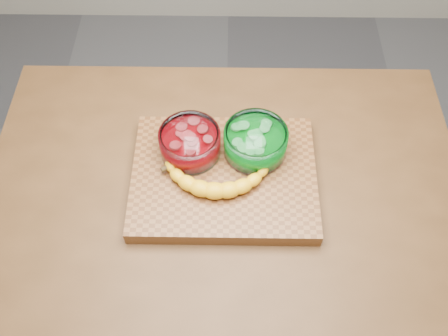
{
  "coord_description": "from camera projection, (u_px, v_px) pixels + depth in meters",
  "views": [
    {
      "loc": [
        0.01,
        -0.67,
        1.95
      ],
      "look_at": [
        0.0,
        0.0,
        0.96
      ],
      "focal_mm": 40.0,
      "sensor_mm": 36.0,
      "label": 1
    }
  ],
  "objects": [
    {
      "name": "ground",
      "position": [
        224.0,
        303.0,
        1.99
      ],
      "size": [
        3.5,
        3.5,
        0.0
      ],
      "primitive_type": "plane",
      "color": "#545458",
      "rests_on": "ground"
    },
    {
      "name": "banana",
      "position": [
        216.0,
        179.0,
        1.18
      ],
      "size": [
        0.29,
        0.13,
        0.04
      ],
      "primitive_type": null,
      "color": "#F2B015",
      "rests_on": "cutting_board"
    },
    {
      "name": "bowl_red",
      "position": [
        190.0,
        143.0,
        1.22
      ],
      "size": [
        0.15,
        0.15,
        0.07
      ],
      "color": "white",
      "rests_on": "cutting_board"
    },
    {
      "name": "counter",
      "position": [
        224.0,
        256.0,
        1.62
      ],
      "size": [
        1.2,
        0.8,
        0.9
      ],
      "primitive_type": "cube",
      "color": "#513218",
      "rests_on": "ground"
    },
    {
      "name": "bowl_green",
      "position": [
        255.0,
        142.0,
        1.22
      ],
      "size": [
        0.16,
        0.16,
        0.07
      ],
      "color": "white",
      "rests_on": "cutting_board"
    },
    {
      "name": "cutting_board",
      "position": [
        224.0,
        177.0,
        1.23
      ],
      "size": [
        0.45,
        0.35,
        0.04
      ],
      "primitive_type": "cube",
      "color": "brown",
      "rests_on": "counter"
    }
  ]
}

